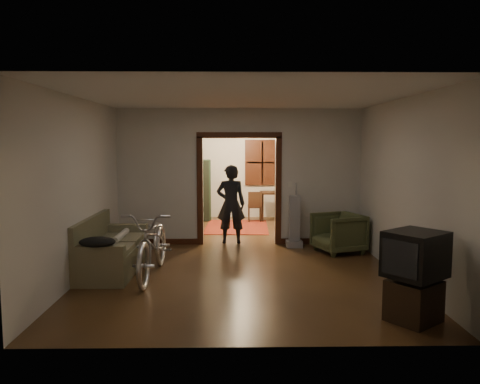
{
  "coord_description": "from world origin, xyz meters",
  "views": [
    {
      "loc": [
        -0.14,
        -8.9,
        2.12
      ],
      "look_at": [
        0.0,
        -0.3,
        1.2
      ],
      "focal_mm": 35.0,
      "sensor_mm": 36.0,
      "label": 1
    }
  ],
  "objects_px": {
    "person": "(231,204)",
    "locker": "(195,190)",
    "desk": "(280,206)",
    "bicycle": "(154,243)",
    "armchair": "(338,233)",
    "sofa": "(111,244)"
  },
  "relations": [
    {
      "from": "armchair",
      "to": "person",
      "type": "relative_size",
      "value": 0.51
    },
    {
      "from": "armchair",
      "to": "locker",
      "type": "bearing_deg",
      "value": -160.72
    },
    {
      "from": "person",
      "to": "desk",
      "type": "xyz_separation_m",
      "value": [
        1.31,
        2.8,
        -0.44
      ]
    },
    {
      "from": "person",
      "to": "desk",
      "type": "relative_size",
      "value": 1.58
    },
    {
      "from": "person",
      "to": "locker",
      "type": "height_order",
      "value": "person"
    },
    {
      "from": "person",
      "to": "desk",
      "type": "bearing_deg",
      "value": -115.5
    },
    {
      "from": "bicycle",
      "to": "armchair",
      "type": "xyz_separation_m",
      "value": [
        3.28,
        1.56,
        -0.16
      ]
    },
    {
      "from": "bicycle",
      "to": "armchair",
      "type": "height_order",
      "value": "bicycle"
    },
    {
      "from": "sofa",
      "to": "person",
      "type": "height_order",
      "value": "person"
    },
    {
      "from": "bicycle",
      "to": "person",
      "type": "relative_size",
      "value": 1.24
    },
    {
      "from": "person",
      "to": "locker",
      "type": "distance_m",
      "value": 3.04
    },
    {
      "from": "armchair",
      "to": "person",
      "type": "height_order",
      "value": "person"
    },
    {
      "from": "armchair",
      "to": "locker",
      "type": "xyz_separation_m",
      "value": [
        -3.05,
        3.76,
        0.44
      ]
    },
    {
      "from": "person",
      "to": "locker",
      "type": "xyz_separation_m",
      "value": [
        -0.98,
        2.87,
        -0.0
      ]
    },
    {
      "from": "bicycle",
      "to": "locker",
      "type": "height_order",
      "value": "locker"
    },
    {
      "from": "armchair",
      "to": "person",
      "type": "xyz_separation_m",
      "value": [
        -2.07,
        0.89,
        0.44
      ]
    },
    {
      "from": "person",
      "to": "desk",
      "type": "height_order",
      "value": "person"
    },
    {
      "from": "armchair",
      "to": "sofa",
      "type": "bearing_deg",
      "value": -92.85
    },
    {
      "from": "sofa",
      "to": "locker",
      "type": "relative_size",
      "value": 1.18
    },
    {
      "from": "locker",
      "to": "desk",
      "type": "bearing_deg",
      "value": -9.71
    },
    {
      "from": "desk",
      "to": "bicycle",
      "type": "bearing_deg",
      "value": -129.7
    },
    {
      "from": "sofa",
      "to": "bicycle",
      "type": "relative_size",
      "value": 0.95
    }
  ]
}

